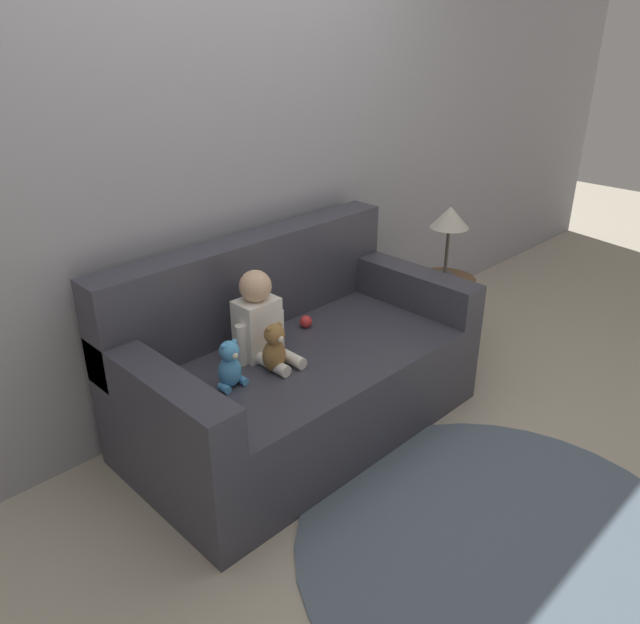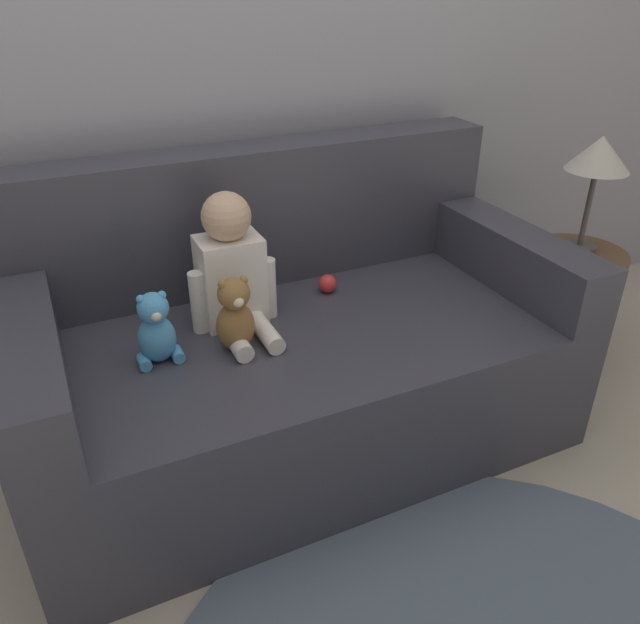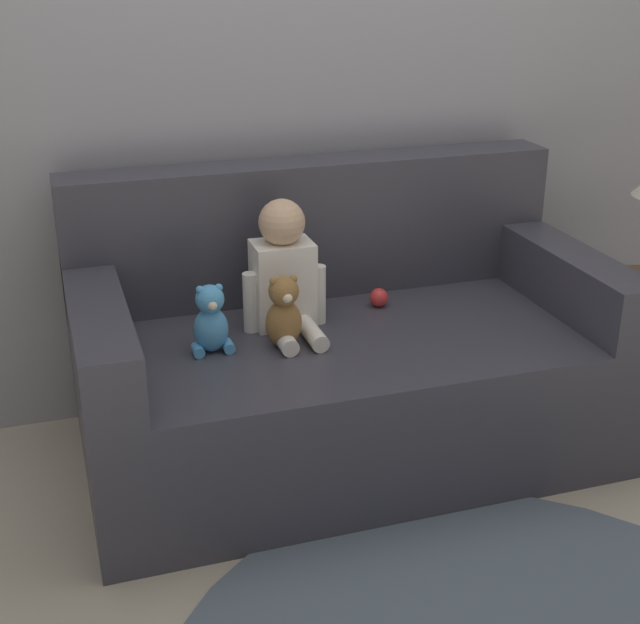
# 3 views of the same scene
# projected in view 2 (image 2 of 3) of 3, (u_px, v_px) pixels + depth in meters

# --- Properties ---
(ground_plane) EXTENTS (12.00, 12.00, 0.00)m
(ground_plane) POSITION_uv_depth(u_px,v_px,m) (302.00, 433.00, 2.15)
(ground_plane) COLOR #B7AD99
(wall_back) EXTENTS (8.00, 0.05, 2.60)m
(wall_back) POSITION_uv_depth(u_px,v_px,m) (227.00, 7.00, 1.94)
(wall_back) COLOR #93939E
(wall_back) RESTS_ON ground_plane
(couch) EXTENTS (1.69, 0.90, 0.91)m
(couch) POSITION_uv_depth(u_px,v_px,m) (294.00, 348.00, 2.05)
(couch) COLOR #383842
(couch) RESTS_ON ground_plane
(person_baby) EXTENTS (0.27, 0.32, 0.41)m
(person_baby) POSITION_uv_depth(u_px,v_px,m) (232.00, 271.00, 1.85)
(person_baby) COLOR white
(person_baby) RESTS_ON couch
(teddy_bear_brown) EXTENTS (0.11, 0.11, 0.23)m
(teddy_bear_brown) POSITION_uv_depth(u_px,v_px,m) (235.00, 315.00, 1.75)
(teddy_bear_brown) COLOR olive
(teddy_bear_brown) RESTS_ON couch
(plush_toy_side) EXTENTS (0.13, 0.10, 0.21)m
(plush_toy_side) POSITION_uv_depth(u_px,v_px,m) (156.00, 330.00, 1.70)
(plush_toy_side) COLOR #4C9EDB
(plush_toy_side) RESTS_ON couch
(toy_ball) EXTENTS (0.06, 0.06, 0.06)m
(toy_ball) POSITION_uv_depth(u_px,v_px,m) (328.00, 284.00, 2.10)
(toy_ball) COLOR red
(toy_ball) RESTS_ON couch
(side_table) EXTENTS (0.36, 0.36, 0.91)m
(side_table) POSITION_uv_depth(u_px,v_px,m) (589.00, 204.00, 2.24)
(side_table) COLOR brown
(side_table) RESTS_ON ground_plane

